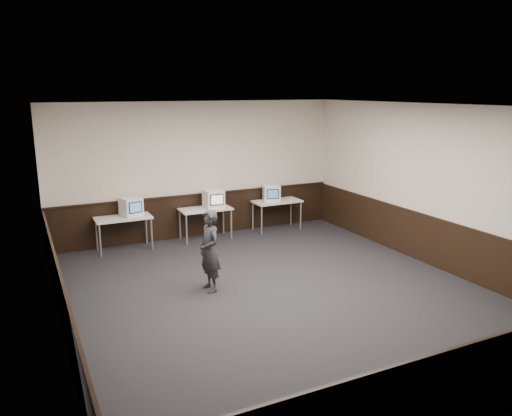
# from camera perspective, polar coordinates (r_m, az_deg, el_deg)

# --- Properties ---
(floor) EXTENTS (8.00, 8.00, 0.00)m
(floor) POSITION_cam_1_polar(r_m,az_deg,el_deg) (8.81, 2.47, -9.73)
(floor) COLOR black
(floor) RESTS_ON ground
(ceiling) EXTENTS (8.00, 8.00, 0.00)m
(ceiling) POSITION_cam_1_polar(r_m,az_deg,el_deg) (8.10, 2.71, 11.55)
(ceiling) COLOR white
(ceiling) RESTS_ON back_wall
(back_wall) EXTENTS (7.00, 0.00, 7.00)m
(back_wall) POSITION_cam_1_polar(r_m,az_deg,el_deg) (11.92, -6.57, 4.35)
(back_wall) COLOR beige
(back_wall) RESTS_ON ground
(front_wall) EXTENTS (7.00, 0.00, 7.00)m
(front_wall) POSITION_cam_1_polar(r_m,az_deg,el_deg) (5.30, 23.74, -8.38)
(front_wall) COLOR beige
(front_wall) RESTS_ON ground
(left_wall) EXTENTS (0.00, 8.00, 8.00)m
(left_wall) POSITION_cam_1_polar(r_m,az_deg,el_deg) (7.38, -22.14, -2.23)
(left_wall) COLOR beige
(left_wall) RESTS_ON ground
(right_wall) EXTENTS (0.00, 8.00, 8.00)m
(right_wall) POSITION_cam_1_polar(r_m,az_deg,el_deg) (10.41, 19.83, 2.31)
(right_wall) COLOR beige
(right_wall) RESTS_ON ground
(wainscot_back) EXTENTS (6.98, 0.04, 1.00)m
(wainscot_back) POSITION_cam_1_polar(r_m,az_deg,el_deg) (12.12, -6.40, -0.80)
(wainscot_back) COLOR black
(wainscot_back) RESTS_ON back_wall
(wainscot_front) EXTENTS (6.98, 0.04, 1.00)m
(wainscot_front) POSITION_cam_1_polar(r_m,az_deg,el_deg) (5.79, 22.51, -18.51)
(wainscot_front) COLOR black
(wainscot_front) RESTS_ON front_wall
(wainscot_left) EXTENTS (0.04, 7.98, 1.00)m
(wainscot_left) POSITION_cam_1_polar(r_m,az_deg,el_deg) (7.73, -21.27, -10.10)
(wainscot_left) COLOR black
(wainscot_left) RESTS_ON left_wall
(wainscot_right) EXTENTS (0.04, 7.98, 1.00)m
(wainscot_right) POSITION_cam_1_polar(r_m,az_deg,el_deg) (10.65, 19.29, -3.51)
(wainscot_right) COLOR black
(wainscot_right) RESTS_ON right_wall
(wainscot_rail) EXTENTS (6.98, 0.06, 0.04)m
(wainscot_rail) POSITION_cam_1_polar(r_m,az_deg,el_deg) (11.99, -6.44, 1.59)
(wainscot_rail) COLOR black
(wainscot_rail) RESTS_ON wainscot_back
(desk_left) EXTENTS (1.20, 0.60, 0.75)m
(desk_left) POSITION_cam_1_polar(r_m,az_deg,el_deg) (11.25, -14.93, -1.36)
(desk_left) COLOR silver
(desk_left) RESTS_ON ground
(desk_center) EXTENTS (1.20, 0.60, 0.75)m
(desk_center) POSITION_cam_1_polar(r_m,az_deg,el_deg) (11.73, -5.81, -0.36)
(desk_center) COLOR silver
(desk_center) RESTS_ON ground
(desk_right) EXTENTS (1.20, 0.60, 0.75)m
(desk_right) POSITION_cam_1_polar(r_m,az_deg,el_deg) (12.49, 2.41, 0.54)
(desk_right) COLOR silver
(desk_right) RESTS_ON ground
(emac_left) EXTENTS (0.50, 0.52, 0.41)m
(emac_left) POSITION_cam_1_polar(r_m,az_deg,el_deg) (11.27, -14.09, 0.16)
(emac_left) COLOR white
(emac_left) RESTS_ON desk_left
(emac_center) EXTENTS (0.43, 0.47, 0.43)m
(emac_center) POSITION_cam_1_polar(r_m,az_deg,el_deg) (11.72, -4.88, 1.07)
(emac_center) COLOR white
(emac_center) RESTS_ON desk_center
(emac_right) EXTENTS (0.52, 0.53, 0.40)m
(emac_right) POSITION_cam_1_polar(r_m,az_deg,el_deg) (12.38, 1.78, 1.73)
(emac_right) COLOR white
(emac_right) RESTS_ON desk_right
(person) EXTENTS (0.39, 0.56, 1.46)m
(person) POSITION_cam_1_polar(r_m,az_deg,el_deg) (8.73, -5.33, -4.90)
(person) COLOR #27262C
(person) RESTS_ON ground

